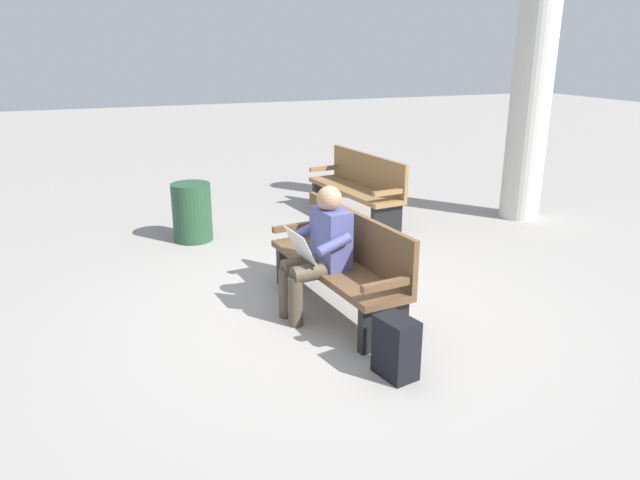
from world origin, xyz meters
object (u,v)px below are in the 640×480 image
object	(u,v)px
person_seated	(320,249)
backpack	(397,348)
trash_bin	(192,212)
bench_near	(342,262)
support_pillar	(533,76)
bench_far	(359,187)

from	to	relation	value
person_seated	backpack	size ratio (longest dim) A/B	2.58
trash_bin	person_seated	bearing A→B (deg)	-165.38
bench_near	support_pillar	xyz separation A→B (m)	(1.92, -3.57, 1.47)
person_seated	trash_bin	distance (m)	2.68
support_pillar	person_seated	bearing A→B (deg)	117.20
bench_near	backpack	world-z (taller)	bench_near
person_seated	support_pillar	distance (m)	4.46
person_seated	backpack	bearing A→B (deg)	-179.08
backpack	support_pillar	world-z (taller)	support_pillar
support_pillar	trash_bin	xyz separation A→B (m)	(0.63, 4.47, -1.57)
support_pillar	trash_bin	world-z (taller)	support_pillar
person_seated	trash_bin	xyz separation A→B (m)	(2.58, 0.67, -0.27)
support_pillar	bench_near	bearing A→B (deg)	118.28
backpack	trash_bin	world-z (taller)	trash_bin
person_seated	bench_near	bearing A→B (deg)	-87.66
bench_near	person_seated	bearing A→B (deg)	92.34
backpack	person_seated	bearing A→B (deg)	6.75
backpack	trash_bin	size ratio (longest dim) A/B	0.64
bench_far	trash_bin	xyz separation A→B (m)	(-0.10, 2.31, -0.10)
support_pillar	trash_bin	distance (m)	4.78
backpack	bench_near	bearing A→B (deg)	-4.34
support_pillar	backpack	bearing A→B (deg)	130.52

